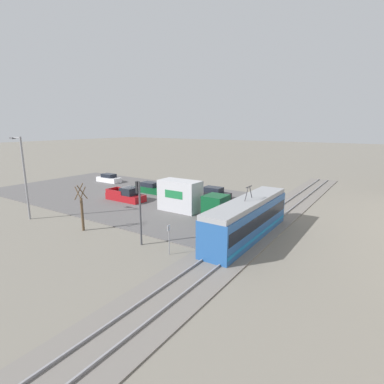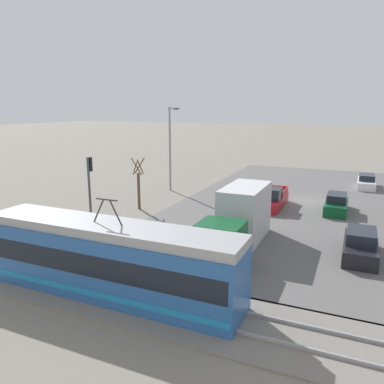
{
  "view_description": "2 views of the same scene",
  "coord_description": "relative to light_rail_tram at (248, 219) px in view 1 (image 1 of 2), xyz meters",
  "views": [
    {
      "loc": [
        29.18,
        31.25,
        9.52
      ],
      "look_at": [
        3.68,
        14.16,
        2.72
      ],
      "focal_mm": 28.0,
      "sensor_mm": 36.0,
      "label": 1
    },
    {
      "loc": [
        -3.72,
        34.51,
        8.45
      ],
      "look_at": [
        6.2,
        12.05,
        2.89
      ],
      "focal_mm": 35.0,
      "sensor_mm": 36.0,
      "label": 2
    }
  ],
  "objects": [
    {
      "name": "light_rail_tram",
      "position": [
        0.0,
        0.0,
        0.0
      ],
      "size": [
        12.49,
        2.56,
        4.47
      ],
      "color": "#235193",
      "rests_on": "ground"
    },
    {
      "name": "street_tree",
      "position": [
        6.76,
        -13.4,
        0.3
      ],
      "size": [
        1.05,
        0.87,
        4.41
      ],
      "color": "brown",
      "rests_on": "ground"
    },
    {
      "name": "no_parking_sign",
      "position": [
        6.53,
        -3.46,
        -0.28
      ],
      "size": [
        0.32,
        0.08,
        2.33
      ],
      "color": "gray",
      "rests_on": "ground"
    },
    {
      "name": "sedan_car_0",
      "position": [
        -11.04,
        -30.37,
        -1.04
      ],
      "size": [
        1.74,
        4.55,
        1.41
      ],
      "color": "silver",
      "rests_on": "ground"
    },
    {
      "name": "box_truck",
      "position": [
        -3.51,
        -8.62,
        -0.02
      ],
      "size": [
        2.4,
        8.14,
        3.47
      ],
      "color": "#0C4723",
      "rests_on": "ground"
    },
    {
      "name": "road_surface",
      "position": [
        -6.09,
        -21.54,
        -1.66
      ],
      "size": [
        21.31,
        38.95,
        0.08
      ],
      "color": "#565454",
      "rests_on": "ground"
    },
    {
      "name": "sedan_car_2",
      "position": [
        -8.66,
        -18.9,
        -1.0
      ],
      "size": [
        1.7,
        4.49,
        1.52
      ],
      "color": "#0C4723",
      "rests_on": "ground"
    },
    {
      "name": "pickup_truck",
      "position": [
        -3.41,
        -18.26,
        -0.95
      ],
      "size": [
        2.07,
        5.41,
        1.79
      ],
      "color": "maroon",
      "rests_on": "ground"
    },
    {
      "name": "street_lamp_near_crossing",
      "position": [
        7.67,
        -21.22,
        3.17
      ],
      "size": [
        0.36,
        1.95,
        8.49
      ],
      "color": "gray",
      "rests_on": "ground"
    },
    {
      "name": "sedan_car_1",
      "position": [
        -10.49,
        -9.41,
        -0.97
      ],
      "size": [
        1.81,
        4.62,
        1.57
      ],
      "rotation": [
        0.0,
        0.0,
        3.14
      ],
      "color": "black",
      "rests_on": "ground"
    },
    {
      "name": "rail_bed",
      "position": [
        -6.09,
        0.0,
        -1.65
      ],
      "size": [
        56.0,
        4.4,
        0.22
      ],
      "color": "slate",
      "rests_on": "ground"
    },
    {
      "name": "traffic_light_pole",
      "position": [
        6.29,
        -6.61,
        1.71
      ],
      "size": [
        0.28,
        0.47,
        5.26
      ],
      "color": "#47474C",
      "rests_on": "ground"
    },
    {
      "name": "ground_plane",
      "position": [
        -6.09,
        -21.54,
        -1.7
      ],
      "size": [
        320.0,
        320.0,
        0.0
      ],
      "primitive_type": "plane",
      "color": "slate"
    }
  ]
}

